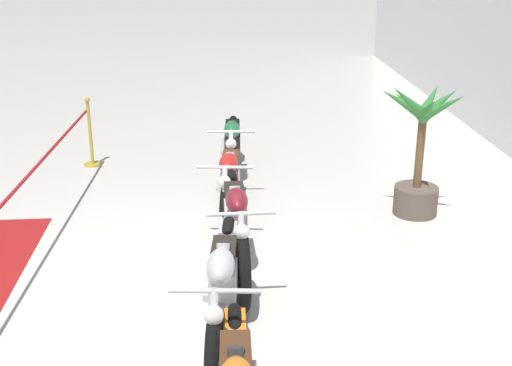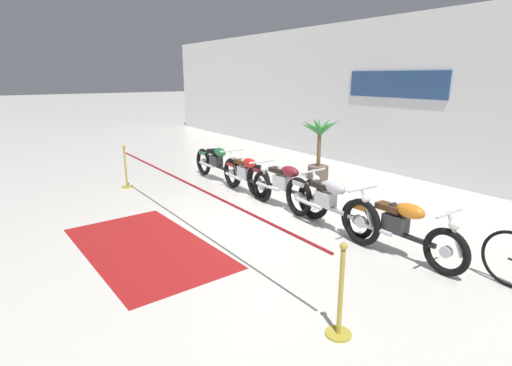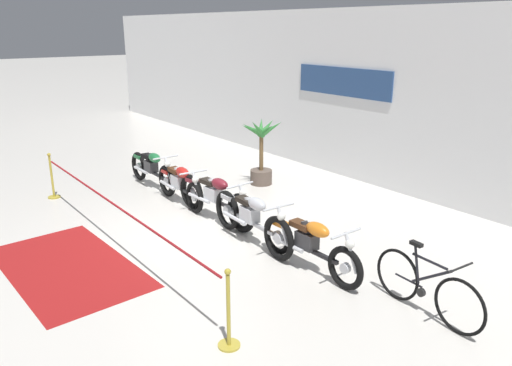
{
  "view_description": "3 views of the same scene",
  "coord_description": "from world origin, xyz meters",
  "px_view_note": "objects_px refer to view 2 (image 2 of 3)",
  "views": [
    {
      "loc": [
        5.96,
        0.61,
        3.12
      ],
      "look_at": [
        0.13,
        0.82,
        0.99
      ],
      "focal_mm": 45.0,
      "sensor_mm": 36.0,
      "label": 1
    },
    {
      "loc": [
        6.09,
        -4.37,
        2.66
      ],
      "look_at": [
        -0.39,
        0.17,
        0.52
      ],
      "focal_mm": 28.0,
      "sensor_mm": 36.0,
      "label": 2
    },
    {
      "loc": [
        7.95,
        -4.5,
        3.75
      ],
      "look_at": [
        0.93,
        0.92,
        0.97
      ],
      "focal_mm": 35.0,
      "sensor_mm": 36.0,
      "label": 3
    }
  ],
  "objects_px": {
    "potted_palm_left_of_row": "(319,150)",
    "floor_banner": "(146,247)",
    "motorcycle_silver_3": "(328,203)",
    "motorcycle_orange_4": "(398,227)",
    "motorcycle_maroon_2": "(284,186)",
    "motorcycle_red_1": "(246,174)",
    "stanchion_mid_left": "(340,305)",
    "motorcycle_green_0": "(217,163)",
    "stanchion_far_left": "(161,179)"
  },
  "relations": [
    {
      "from": "stanchion_far_left",
      "to": "stanchion_mid_left",
      "type": "height_order",
      "value": "same"
    },
    {
      "from": "floor_banner",
      "to": "motorcycle_orange_4",
      "type": "bearing_deg",
      "value": 48.32
    },
    {
      "from": "motorcycle_green_0",
      "to": "motorcycle_red_1",
      "type": "bearing_deg",
      "value": -1.4
    },
    {
      "from": "motorcycle_green_0",
      "to": "motorcycle_maroon_2",
      "type": "distance_m",
      "value": 2.71
    },
    {
      "from": "stanchion_far_left",
      "to": "motorcycle_silver_3",
      "type": "bearing_deg",
      "value": 39.31
    },
    {
      "from": "motorcycle_maroon_2",
      "to": "stanchion_far_left",
      "type": "bearing_deg",
      "value": -117.8
    },
    {
      "from": "stanchion_mid_left",
      "to": "motorcycle_silver_3",
      "type": "bearing_deg",
      "value": 137.7
    },
    {
      "from": "motorcycle_orange_4",
      "to": "floor_banner",
      "type": "relative_size",
      "value": 0.7
    },
    {
      "from": "motorcycle_maroon_2",
      "to": "stanchion_far_left",
      "type": "relative_size",
      "value": 0.35
    },
    {
      "from": "motorcycle_orange_4",
      "to": "motorcycle_maroon_2",
      "type": "bearing_deg",
      "value": 179.71
    },
    {
      "from": "floor_banner",
      "to": "motorcycle_green_0",
      "type": "bearing_deg",
      "value": 132.17
    },
    {
      "from": "motorcycle_red_1",
      "to": "motorcycle_silver_3",
      "type": "bearing_deg",
      "value": -1.04
    },
    {
      "from": "motorcycle_green_0",
      "to": "floor_banner",
      "type": "bearing_deg",
      "value": -45.22
    },
    {
      "from": "motorcycle_orange_4",
      "to": "potted_palm_left_of_row",
      "type": "xyz_separation_m",
      "value": [
        -4.1,
        2.25,
        0.32
      ]
    },
    {
      "from": "motorcycle_maroon_2",
      "to": "floor_banner",
      "type": "bearing_deg",
      "value": -84.58
    },
    {
      "from": "motorcycle_maroon_2",
      "to": "potted_palm_left_of_row",
      "type": "height_order",
      "value": "potted_palm_left_of_row"
    },
    {
      "from": "motorcycle_red_1",
      "to": "motorcycle_silver_3",
      "type": "xyz_separation_m",
      "value": [
        2.68,
        -0.05,
        0.03
      ]
    },
    {
      "from": "motorcycle_green_0",
      "to": "potted_palm_left_of_row",
      "type": "xyz_separation_m",
      "value": [
        1.38,
        2.27,
        0.31
      ]
    },
    {
      "from": "motorcycle_red_1",
      "to": "motorcycle_orange_4",
      "type": "distance_m",
      "value": 4.08
    },
    {
      "from": "stanchion_far_left",
      "to": "stanchion_mid_left",
      "type": "xyz_separation_m",
      "value": [
        4.78,
        -0.0,
        -0.34
      ]
    },
    {
      "from": "potted_palm_left_of_row",
      "to": "stanchion_far_left",
      "type": "height_order",
      "value": "potted_palm_left_of_row"
    },
    {
      "from": "motorcycle_green_0",
      "to": "motorcycle_red_1",
      "type": "relative_size",
      "value": 1.09
    },
    {
      "from": "stanchion_far_left",
      "to": "stanchion_mid_left",
      "type": "relative_size",
      "value": 6.69
    },
    {
      "from": "motorcycle_green_0",
      "to": "floor_banner",
      "type": "height_order",
      "value": "motorcycle_green_0"
    },
    {
      "from": "motorcycle_silver_3",
      "to": "motorcycle_orange_4",
      "type": "xyz_separation_m",
      "value": [
        1.39,
        0.1,
        -0.03
      ]
    },
    {
      "from": "potted_palm_left_of_row",
      "to": "stanchion_far_left",
      "type": "bearing_deg",
      "value": -87.55
    },
    {
      "from": "stanchion_mid_left",
      "to": "floor_banner",
      "type": "bearing_deg",
      "value": -165.23
    },
    {
      "from": "motorcycle_silver_3",
      "to": "motorcycle_orange_4",
      "type": "bearing_deg",
      "value": 4.16
    },
    {
      "from": "motorcycle_green_0",
      "to": "stanchion_far_left",
      "type": "bearing_deg",
      "value": -53.87
    },
    {
      "from": "motorcycle_orange_4",
      "to": "motorcycle_green_0",
      "type": "bearing_deg",
      "value": -179.81
    },
    {
      "from": "potted_palm_left_of_row",
      "to": "motorcycle_maroon_2",
      "type": "bearing_deg",
      "value": -59.1
    },
    {
      "from": "motorcycle_maroon_2",
      "to": "stanchion_far_left",
      "type": "height_order",
      "value": "stanchion_far_left"
    },
    {
      "from": "potted_palm_left_of_row",
      "to": "floor_banner",
      "type": "distance_m",
      "value": 5.59
    },
    {
      "from": "motorcycle_orange_4",
      "to": "stanchion_mid_left",
      "type": "xyz_separation_m",
      "value": [
        0.87,
        -2.16,
        -0.1
      ]
    },
    {
      "from": "motorcycle_red_1",
      "to": "motorcycle_maroon_2",
      "type": "relative_size",
      "value": 0.86
    },
    {
      "from": "motorcycle_red_1",
      "to": "stanchion_far_left",
      "type": "bearing_deg",
      "value": -85.49
    },
    {
      "from": "motorcycle_orange_4",
      "to": "stanchion_mid_left",
      "type": "relative_size",
      "value": 2.11
    },
    {
      "from": "motorcycle_silver_3",
      "to": "stanchion_far_left",
      "type": "bearing_deg",
      "value": -140.69
    },
    {
      "from": "motorcycle_red_1",
      "to": "stanchion_far_left",
      "type": "height_order",
      "value": "stanchion_far_left"
    },
    {
      "from": "motorcycle_maroon_2",
      "to": "motorcycle_orange_4",
      "type": "height_order",
      "value": "motorcycle_maroon_2"
    },
    {
      "from": "potted_palm_left_of_row",
      "to": "stanchion_far_left",
      "type": "relative_size",
      "value": 0.25
    },
    {
      "from": "motorcycle_maroon_2",
      "to": "motorcycle_orange_4",
      "type": "distance_m",
      "value": 2.76
    },
    {
      "from": "motorcycle_maroon_2",
      "to": "potted_palm_left_of_row",
      "type": "bearing_deg",
      "value": 120.9
    },
    {
      "from": "motorcycle_silver_3",
      "to": "floor_banner",
      "type": "height_order",
      "value": "motorcycle_silver_3"
    },
    {
      "from": "motorcycle_red_1",
      "to": "motorcycle_maroon_2",
      "type": "bearing_deg",
      "value": 2.9
    },
    {
      "from": "potted_palm_left_of_row",
      "to": "stanchion_far_left",
      "type": "distance_m",
      "value": 4.41
    },
    {
      "from": "motorcycle_red_1",
      "to": "stanchion_mid_left",
      "type": "height_order",
      "value": "stanchion_mid_left"
    },
    {
      "from": "motorcycle_orange_4",
      "to": "motorcycle_red_1",
      "type": "bearing_deg",
      "value": -179.26
    },
    {
      "from": "motorcycle_maroon_2",
      "to": "motorcycle_silver_3",
      "type": "relative_size",
      "value": 1.01
    },
    {
      "from": "motorcycle_green_0",
      "to": "floor_banner",
      "type": "xyz_separation_m",
      "value": [
        3.0,
        -3.03,
        -0.47
      ]
    }
  ]
}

